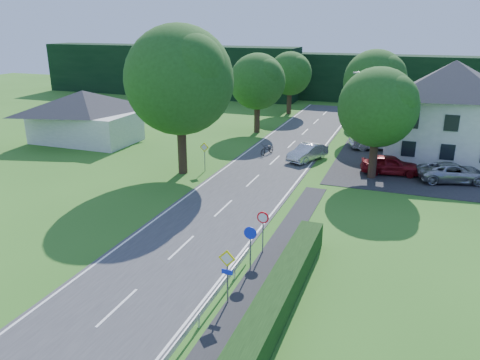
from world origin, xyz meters
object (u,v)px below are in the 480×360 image
at_px(streetlight, 373,117).
at_px(parked_car_silver_b, 453,173).
at_px(moving_car, 308,152).
at_px(parked_car_silver_a, 377,141).
at_px(parasol, 430,149).
at_px(motorcycle, 267,149).
at_px(parked_car_red, 390,165).

xyz_separation_m(streetlight, parked_car_silver_b, (6.34, -0.90, -3.70)).
bearing_deg(moving_car, streetlight, 12.70).
xyz_separation_m(parked_car_silver_a, parasol, (4.66, -2.05, 0.07)).
height_order(streetlight, parasol, streetlight).
distance_m(motorcycle, parked_car_silver_b, 15.81).
xyz_separation_m(streetlight, motorcycle, (-9.26, 1.61, -3.91)).
height_order(streetlight, parked_car_red, streetlight).
relative_size(streetlight, moving_car, 1.83).
relative_size(motorcycle, parked_car_red, 0.43).
bearing_deg(parked_car_red, streetlight, 61.99).
relative_size(parked_car_silver_b, parasol, 2.54).
relative_size(moving_car, motorcycle, 2.23).
bearing_deg(parked_car_red, parked_car_silver_a, 3.54).
bearing_deg(parked_car_silver_a, parasol, -132.23).
relative_size(streetlight, parked_car_red, 1.76).
distance_m(streetlight, parked_car_red, 4.07).
bearing_deg(streetlight, parked_car_silver_b, -8.05).
bearing_deg(parked_car_red, motorcycle, 70.03).
bearing_deg(parked_car_red, parasol, -37.23).
relative_size(moving_car, parked_car_silver_a, 0.85).
bearing_deg(parasol, motorcycle, -166.58).
bearing_deg(motorcycle, parasol, 31.09).
relative_size(streetlight, parked_car_silver_b, 1.54).
distance_m(motorcycle, parked_car_red, 11.19).
distance_m(streetlight, parked_car_silver_a, 7.86).
bearing_deg(parasol, moving_car, -158.51).
distance_m(moving_car, parked_car_silver_b, 11.86).
height_order(motorcycle, parked_car_silver_a, parked_car_silver_a).
bearing_deg(parked_car_silver_b, parasol, 0.20).
bearing_deg(parked_car_silver_b, parked_car_red, 71.09).
relative_size(motorcycle, parked_car_silver_b, 0.38).
bearing_deg(moving_car, parked_car_silver_a, 70.96).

